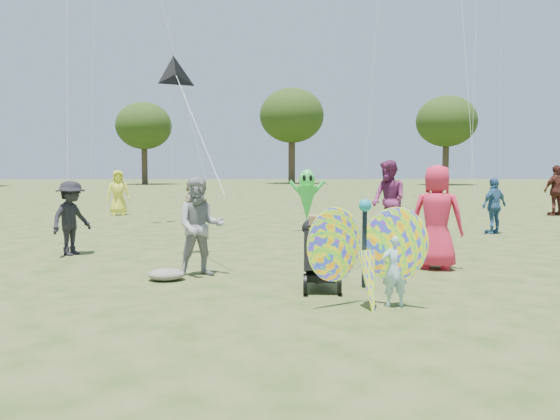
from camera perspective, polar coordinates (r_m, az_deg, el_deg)
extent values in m
plane|color=#51592B|center=(7.41, 1.76, -9.41)|extent=(160.00, 160.00, 0.00)
imported|color=#9DCEDE|center=(7.14, 11.87, -6.19)|extent=(0.37, 0.27, 0.94)
imported|color=gray|center=(9.01, -8.35, -1.73)|extent=(0.89, 0.75, 1.63)
ellipsoid|color=slate|center=(8.86, -11.79, -6.60)|extent=(0.58, 0.48, 0.19)
imported|color=red|center=(9.90, 16.06, -0.72)|extent=(1.05, 0.87, 1.83)
imported|color=black|center=(11.85, -20.98, -0.80)|extent=(0.91, 1.12, 1.51)
imported|color=#33608E|center=(15.76, 21.47, 0.42)|extent=(0.95, 0.77, 1.52)
imported|color=#917F59|center=(16.56, -9.08, 0.71)|extent=(0.74, 1.40, 1.44)
imported|color=#732657|center=(13.61, 11.28, 1.01)|extent=(1.04, 1.16, 1.97)
imported|color=yellow|center=(21.36, -16.55, 1.75)|extent=(0.95, 0.75, 1.69)
imported|color=#4C1F19|center=(22.73, 26.93, 1.84)|extent=(1.19, 0.74, 1.88)
cube|color=black|center=(7.97, 4.23, -4.41)|extent=(0.53, 0.89, 0.71)
cube|color=black|center=(8.03, 4.21, -6.74)|extent=(0.47, 0.72, 0.10)
ellipsoid|color=black|center=(8.17, 4.08, -1.86)|extent=(0.51, 0.45, 0.33)
cylinder|color=black|center=(7.68, 2.64, -7.78)|extent=(0.07, 0.30, 0.30)
cylinder|color=black|center=(7.72, 6.23, -7.73)|extent=(0.07, 0.30, 0.30)
cylinder|color=black|center=(8.49, 3.93, -6.88)|extent=(0.07, 0.22, 0.22)
cylinder|color=black|center=(7.44, 4.58, -1.70)|extent=(0.44, 0.07, 0.03)
cube|color=#9C774B|center=(7.87, 4.28, -1.52)|extent=(0.36, 0.31, 0.26)
ellipsoid|color=red|center=(6.92, 5.73, -3.64)|extent=(0.98, 0.71, 1.24)
ellipsoid|color=red|center=(7.05, 11.89, -3.57)|extent=(0.98, 0.71, 1.24)
cylinder|color=black|center=(7.00, 8.81, -3.99)|extent=(0.06, 0.06, 1.00)
cone|color=red|center=(6.93, 9.41, -7.90)|extent=(0.36, 0.49, 0.93)
sphere|color=teal|center=(6.93, 8.89, 0.49)|extent=(0.16, 0.16, 0.16)
cone|color=black|center=(11.11, -10.85, 13.74)|extent=(0.89, 0.62, 0.81)
cylinder|color=silver|center=(10.00, -8.54, 8.25)|extent=(1.11, 1.84, 2.28)
cone|color=green|center=(15.22, 2.83, 0.75)|extent=(0.56, 0.56, 0.95)
ellipsoid|color=green|center=(15.19, 2.84, 3.20)|extent=(0.44, 0.39, 0.57)
ellipsoid|color=black|center=(15.00, 2.54, 3.37)|extent=(0.10, 0.05, 0.17)
ellipsoid|color=black|center=(15.02, 3.23, 3.37)|extent=(0.10, 0.05, 0.17)
cylinder|color=green|center=(15.18, 1.71, 2.25)|extent=(0.43, 0.10, 0.49)
cylinder|color=green|center=(15.22, 3.97, 2.25)|extent=(0.43, 0.10, 0.49)
cylinder|color=silver|center=(15.09, 4.01, -1.57)|extent=(0.61, 0.41, 0.41)
cylinder|color=#3A2D21|center=(60.75, -13.96, 4.39)|extent=(0.63, 0.63, 3.78)
ellipsoid|color=#2B4214|center=(60.92, -14.04, 8.54)|extent=(5.94, 5.94, 5.05)
cylinder|color=#3A2D21|center=(62.24, 1.23, 4.90)|extent=(0.77, 0.77, 4.62)
ellipsoid|color=#2B4214|center=(62.52, 1.24, 9.85)|extent=(7.26, 7.26, 6.17)
cylinder|color=#3A2D21|center=(60.06, 16.91, 4.43)|extent=(0.66, 0.67, 3.99)
ellipsoid|color=#2B4214|center=(60.26, 17.01, 8.86)|extent=(6.27, 6.27, 5.33)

